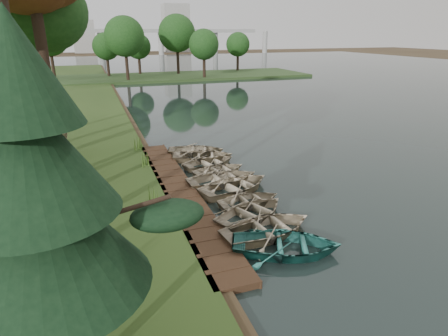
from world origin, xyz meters
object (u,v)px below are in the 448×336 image
object	(u,v)px
boardwalk	(179,192)
rowboat_0	(287,243)
rowboat_2	(252,210)
pine_tree	(36,190)
rowboat_1	(268,226)
stored_rowboat	(61,148)

from	to	relation	value
boardwalk	rowboat_0	distance (m)	6.93
rowboat_0	boardwalk	bearing A→B (deg)	44.42
boardwalk	rowboat_2	size ratio (longest dim) A/B	4.39
pine_tree	rowboat_0	bearing A→B (deg)	26.11
rowboat_0	rowboat_2	size ratio (longest dim) A/B	1.08
boardwalk	rowboat_2	xyz separation A→B (m)	(2.39, -3.57, 0.28)
rowboat_1	stored_rowboat	bearing A→B (deg)	24.09
rowboat_0	rowboat_1	xyz separation A→B (m)	(-0.07, 1.36, -0.00)
rowboat_1	rowboat_2	distance (m)	1.53
rowboat_1	rowboat_2	bearing A→B (deg)	-6.58
rowboat_1	pine_tree	bearing A→B (deg)	116.91
boardwalk	rowboat_2	distance (m)	4.30
rowboat_0	stored_rowboat	bearing A→B (deg)	52.83
rowboat_0	rowboat_2	distance (m)	2.90
rowboat_1	rowboat_2	xyz separation A→B (m)	(-0.03, 1.53, -0.03)
stored_rowboat	boardwalk	bearing A→B (deg)	-110.57
stored_rowboat	pine_tree	size ratio (longest dim) A/B	0.47
rowboat_2	pine_tree	world-z (taller)	pine_tree
rowboat_2	pine_tree	xyz separation A→B (m)	(-7.10, -6.42, 4.61)
rowboat_0	stored_rowboat	world-z (taller)	stored_rowboat
rowboat_0	pine_tree	xyz separation A→B (m)	(-7.20, -3.53, 4.58)
boardwalk	rowboat_1	xyz separation A→B (m)	(2.41, -5.10, 0.31)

